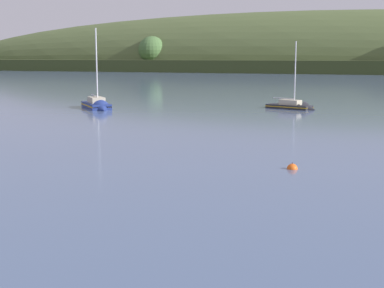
{
  "coord_description": "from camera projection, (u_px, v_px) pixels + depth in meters",
  "views": [
    {
      "loc": [
        17.71,
        -7.76,
        7.15
      ],
      "look_at": [
        4.39,
        27.25,
        1.15
      ],
      "focal_mm": 51.57,
      "sensor_mm": 36.0,
      "label": 1
    }
  ],
  "objects": [
    {
      "name": "sailboat_midwater_white",
      "position": [
        98.0,
        107.0,
        75.09
      ],
      "size": [
        7.36,
        7.54,
        12.02
      ],
      "rotation": [
        0.0,
        0.0,
        5.47
      ],
      "color": "navy",
      "rests_on": "ground"
    },
    {
      "name": "mooring_buoy_off_fishing_boat",
      "position": [
        292.0,
        169.0,
        35.21
      ],
      "size": [
        0.69,
        0.69,
        0.77
      ],
      "color": "#EA5B19",
      "rests_on": "ground"
    },
    {
      "name": "sailboat_near_mooring",
      "position": [
        295.0,
        107.0,
        74.82
      ],
      "size": [
        7.32,
        4.23,
        10.04
      ],
      "rotation": [
        0.0,
        0.0,
        5.96
      ],
      "color": "#232328",
      "rests_on": "ground"
    },
    {
      "name": "far_shoreline_hill",
      "position": [
        305.0,
        70.0,
        262.22
      ],
      "size": [
        531.55,
        84.35,
        56.49
      ],
      "rotation": [
        0.0,
        0.0,
        -0.0
      ],
      "color": "#35401E",
      "rests_on": "ground"
    }
  ]
}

